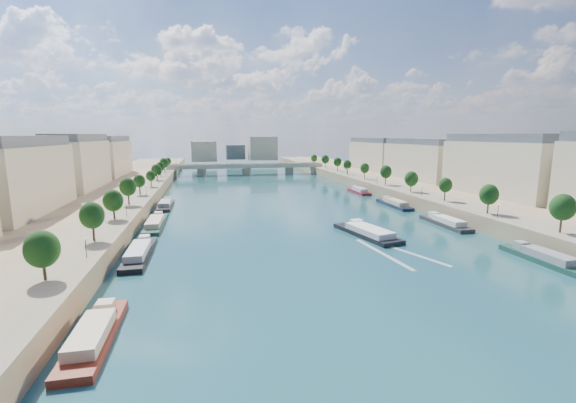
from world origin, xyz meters
name	(u,v)px	position (x,y,z in m)	size (l,w,h in m)	color
ground	(282,208)	(0.00, 100.00, 0.00)	(700.00, 700.00, 0.00)	#0D383B
quay_left	(86,209)	(-72.00, 100.00, 2.50)	(44.00, 520.00, 5.00)	#9E8460
quay_right	(443,196)	(72.00, 100.00, 2.50)	(44.00, 520.00, 5.00)	#9E8460
pave_left	(130,200)	(-57.00, 100.00, 5.05)	(14.00, 520.00, 0.10)	gray
pave_right	(412,191)	(57.00, 100.00, 5.05)	(14.00, 520.00, 0.10)	gray
trees_left	(135,185)	(-55.00, 102.00, 10.48)	(4.80, 268.80, 8.26)	#382B1E
trees_right	(397,176)	(55.00, 110.00, 10.48)	(4.80, 268.80, 8.26)	#382B1E
lamps_left	(138,197)	(-52.50, 90.00, 7.78)	(0.36, 200.36, 4.28)	black
lamps_right	(397,183)	(52.50, 105.00, 7.78)	(0.36, 200.36, 4.28)	black
buildings_left	(55,168)	(-85.00, 112.00, 16.45)	(16.00, 226.00, 23.20)	#BAAE8F
buildings_right	(454,161)	(85.00, 112.00, 16.45)	(16.00, 226.00, 23.20)	#BAAE8F
skyline	(240,150)	(3.19, 319.52, 14.66)	(79.00, 42.00, 22.00)	#BAAE8F
bridge	(246,168)	(0.00, 232.46, 5.08)	(112.00, 12.00, 8.15)	#C1B79E
tour_barge	(367,233)	(15.63, 52.33, 0.90)	(12.31, 26.06, 3.59)	black
wake	(394,252)	(15.63, 35.67, 0.02)	(13.01, 26.00, 0.04)	silver
moored_barges_left	(138,256)	(-45.50, 43.32, 0.84)	(5.00, 159.07, 3.60)	#1B1E3C
moored_barges_right	(453,226)	(45.50, 54.81, 0.84)	(5.00, 166.70, 3.60)	black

